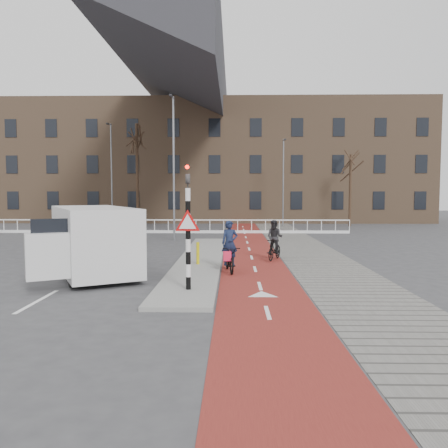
{
  "coord_description": "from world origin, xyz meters",
  "views": [
    {
      "loc": [
        0.67,
        -14.26,
        2.85
      ],
      "look_at": [
        0.27,
        5.0,
        1.5
      ],
      "focal_mm": 35.0,
      "sensor_mm": 36.0,
      "label": 1
    }
  ],
  "objects": [
    {
      "name": "bike_lane",
      "position": [
        1.5,
        10.0,
        0.01
      ],
      "size": [
        2.5,
        60.0,
        0.01
      ],
      "primitive_type": "cube",
      "color": "maroon",
      "rests_on": "ground"
    },
    {
      "name": "tree_mid",
      "position": [
        -7.54,
        23.12,
        4.39
      ],
      "size": [
        0.25,
        0.25,
        8.78
      ],
      "primitive_type": "cylinder",
      "color": "black",
      "rests_on": "ground"
    },
    {
      "name": "tree_right",
      "position": [
        10.88,
        24.03,
        3.11
      ],
      "size": [
        0.23,
        0.23,
        6.22
      ],
      "primitive_type": "cylinder",
      "color": "black",
      "rests_on": "ground"
    },
    {
      "name": "cyclist_far",
      "position": [
        2.45,
        4.3,
        0.72
      ],
      "size": [
        1.03,
        1.6,
        1.71
      ],
      "rotation": [
        0.0,
        0.0,
        -0.41
      ],
      "color": "black",
      "rests_on": "bike_lane"
    },
    {
      "name": "railing",
      "position": [
        -5.0,
        17.0,
        0.31
      ],
      "size": [
        28.0,
        0.1,
        0.99
      ],
      "color": "silver",
      "rests_on": "ground"
    },
    {
      "name": "streetlight_left",
      "position": [
        -9.83,
        23.39,
        4.41
      ],
      "size": [
        0.12,
        0.12,
        8.81
      ],
      "primitive_type": "cylinder",
      "color": "slate",
      "rests_on": "ground"
    },
    {
      "name": "van",
      "position": [
        -4.25,
        0.91,
        1.25
      ],
      "size": [
        4.52,
        5.9,
        2.37
      ],
      "rotation": [
        0.0,
        0.0,
        0.49
      ],
      "color": "silver",
      "rests_on": "ground"
    },
    {
      "name": "bollard",
      "position": [
        -0.69,
        2.44,
        0.55
      ],
      "size": [
        0.12,
        0.12,
        0.85
      ],
      "primitive_type": "cylinder",
      "color": "#D5C10B",
      "rests_on": "curb_island"
    },
    {
      "name": "cyclist_near",
      "position": [
        0.55,
        1.43,
        0.63
      ],
      "size": [
        0.88,
        1.85,
        1.86
      ],
      "rotation": [
        0.0,
        0.0,
        0.15
      ],
      "color": "black",
      "rests_on": "bike_lane"
    },
    {
      "name": "streetlight_near",
      "position": [
        -2.91,
        12.11,
        4.31
      ],
      "size": [
        0.12,
        0.12,
        8.61
      ],
      "primitive_type": "cylinder",
      "color": "slate",
      "rests_on": "ground"
    },
    {
      "name": "streetlight_right",
      "position": [
        4.99,
        23.58,
        3.75
      ],
      "size": [
        0.12,
        0.12,
        7.49
      ],
      "primitive_type": "cylinder",
      "color": "slate",
      "rests_on": "ground"
    },
    {
      "name": "townhouse_row",
      "position": [
        -3.0,
        32.0,
        7.81
      ],
      "size": [
        46.0,
        10.0,
        15.9
      ],
      "color": "#7F6047",
      "rests_on": "ground"
    },
    {
      "name": "traffic_signal",
      "position": [
        -0.6,
        -2.02,
        1.99
      ],
      "size": [
        0.8,
        0.8,
        3.68
      ],
      "color": "black",
      "rests_on": "curb_island"
    },
    {
      "name": "curb_island",
      "position": [
        -0.7,
        4.0,
        0.06
      ],
      "size": [
        1.8,
        16.0,
        0.12
      ],
      "primitive_type": "cube",
      "color": "gray",
      "rests_on": "ground"
    },
    {
      "name": "ground",
      "position": [
        0.0,
        0.0,
        0.0
      ],
      "size": [
        120.0,
        120.0,
        0.0
      ],
      "primitive_type": "plane",
      "color": "#38383A",
      "rests_on": "ground"
    },
    {
      "name": "sidewalk",
      "position": [
        4.3,
        10.0,
        0.01
      ],
      "size": [
        3.0,
        60.0,
        0.01
      ],
      "primitive_type": "cube",
      "color": "slate",
      "rests_on": "ground"
    }
  ]
}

